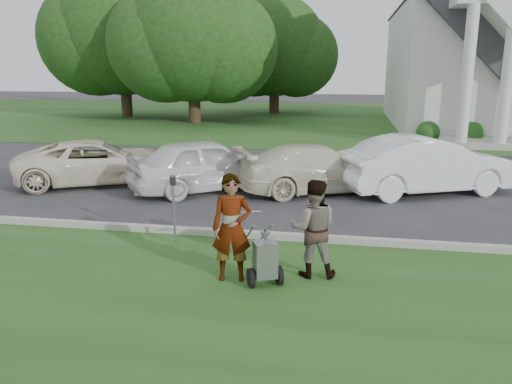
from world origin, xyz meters
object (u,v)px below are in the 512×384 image
(church, at_px, (480,24))
(tree_back, at_px, (274,51))
(tree_left, at_px, (192,40))
(striping_cart, at_px, (265,261))
(person_right, at_px, (313,229))
(car_b, at_px, (206,165))
(car_d, at_px, (426,165))
(person_left, at_px, (232,229))
(car_c, at_px, (317,168))
(parking_meter_near, at_px, (174,201))
(tree_far, at_px, (122,35))
(car_a, at_px, (98,162))

(church, height_order, tree_back, church)
(church, bearing_deg, tree_left, -176.21)
(striping_cart, bearing_deg, church, 46.06)
(person_right, bearing_deg, car_b, -65.10)
(person_right, distance_m, car_d, 6.95)
(person_left, height_order, car_d, person_left)
(person_left, bearing_deg, car_c, 71.68)
(parking_meter_near, height_order, car_d, car_d)
(tree_far, height_order, car_d, tree_far)
(striping_cart, bearing_deg, person_right, 11.57)
(tree_far, relative_size, car_d, 2.37)
(tree_far, relative_size, person_right, 6.96)
(tree_left, distance_m, car_b, 18.97)
(parking_meter_near, xyz_separation_m, car_c, (2.53, 4.98, -0.22))
(striping_cart, bearing_deg, tree_back, 73.09)
(tree_left, xyz_separation_m, parking_meter_near, (6.38, -22.07, -4.21))
(striping_cart, relative_size, car_a, 0.25)
(church, bearing_deg, striping_cart, -108.99)
(church, bearing_deg, person_left, -110.27)
(tree_back, distance_m, car_b, 25.91)
(striping_cart, relative_size, car_d, 0.24)
(parking_meter_near, distance_m, car_b, 4.57)
(person_left, bearing_deg, tree_far, 108.20)
(church, distance_m, person_right, 26.00)
(tree_back, relative_size, car_a, 2.02)
(parking_meter_near, relative_size, car_c, 0.31)
(tree_left, height_order, car_c, tree_left)
(car_b, distance_m, car_c, 3.18)
(striping_cart, relative_size, person_right, 0.70)
(church, height_order, person_right, church)
(tree_left, height_order, parking_meter_near, tree_left)
(parking_meter_near, height_order, car_a, parking_meter_near)
(church, bearing_deg, parking_meter_near, -114.62)
(striping_cart, height_order, person_right, person_right)
(person_right, height_order, car_a, person_right)
(tree_back, bearing_deg, church, -27.85)
(person_left, relative_size, car_a, 0.38)
(tree_left, height_order, person_left, tree_left)
(tree_back, bearing_deg, tree_left, -116.57)
(car_b, bearing_deg, church, -69.74)
(tree_back, relative_size, person_right, 5.75)
(car_c, bearing_deg, car_a, 64.44)
(person_right, relative_size, car_d, 0.34)
(car_a, height_order, car_b, car_b)
(striping_cart, xyz_separation_m, car_a, (-6.24, 6.45, 0.23))
(person_left, bearing_deg, car_d, 50.06)
(striping_cart, distance_m, person_left, 0.75)
(parking_meter_near, height_order, car_b, car_b)
(church, xyz_separation_m, tree_far, (-23.01, 1.87, -0.25))
(church, relative_size, tree_left, 2.27)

